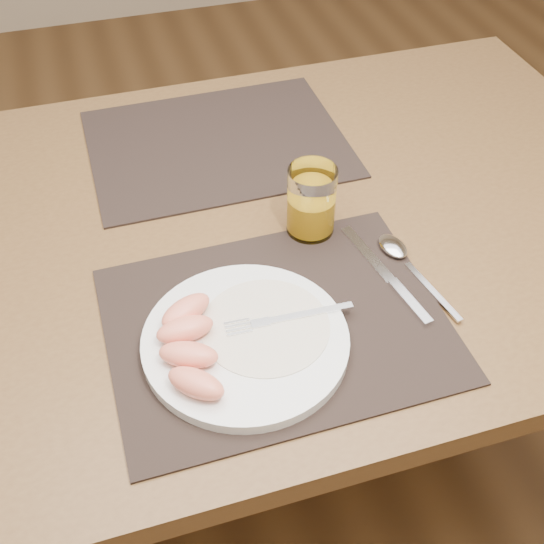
{
  "coord_description": "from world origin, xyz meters",
  "views": [
    {
      "loc": [
        -0.21,
        -0.8,
        1.45
      ],
      "look_at": [
        -0.01,
        -0.14,
        0.77
      ],
      "focal_mm": 45.0,
      "sensor_mm": 36.0,
      "label": 1
    }
  ],
  "objects_px": {
    "placemat_far": "(217,143)",
    "spoon": "(398,253)",
    "plate": "(246,341)",
    "fork": "(278,320)",
    "table": "(251,258)",
    "juice_glass": "(311,204)",
    "placemat_near": "(276,324)",
    "knife": "(392,281)"
  },
  "relations": [
    {
      "from": "plate",
      "to": "placemat_near",
      "type": "bearing_deg",
      "value": 26.34
    },
    {
      "from": "spoon",
      "to": "juice_glass",
      "type": "bearing_deg",
      "value": 137.93
    },
    {
      "from": "placemat_far",
      "to": "fork",
      "type": "xyz_separation_m",
      "value": [
        -0.03,
        -0.45,
        0.02
      ]
    },
    {
      "from": "placemat_far",
      "to": "fork",
      "type": "bearing_deg",
      "value": -93.38
    },
    {
      "from": "knife",
      "to": "placemat_far",
      "type": "bearing_deg",
      "value": 110.36
    },
    {
      "from": "plate",
      "to": "spoon",
      "type": "xyz_separation_m",
      "value": [
        0.26,
        0.1,
        -0.0
      ]
    },
    {
      "from": "table",
      "to": "juice_glass",
      "type": "xyz_separation_m",
      "value": [
        0.08,
        -0.05,
        0.14
      ]
    },
    {
      "from": "placemat_near",
      "to": "table",
      "type": "bearing_deg",
      "value": 83.49
    },
    {
      "from": "placemat_far",
      "to": "spoon",
      "type": "relative_size",
      "value": 2.34
    },
    {
      "from": "placemat_far",
      "to": "juice_glass",
      "type": "bearing_deg",
      "value": -73.34
    },
    {
      "from": "placemat_far",
      "to": "knife",
      "type": "bearing_deg",
      "value": -69.64
    },
    {
      "from": "placemat_far",
      "to": "spoon",
      "type": "xyz_separation_m",
      "value": [
        0.19,
        -0.37,
        0.01
      ]
    },
    {
      "from": "placemat_far",
      "to": "spoon",
      "type": "bearing_deg",
      "value": -63.01
    },
    {
      "from": "placemat_far",
      "to": "fork",
      "type": "distance_m",
      "value": 0.45
    },
    {
      "from": "placemat_near",
      "to": "juice_glass",
      "type": "relative_size",
      "value": 4.06
    },
    {
      "from": "placemat_near",
      "to": "juice_glass",
      "type": "xyz_separation_m",
      "value": [
        0.11,
        0.17,
        0.05
      ]
    },
    {
      "from": "plate",
      "to": "placemat_far",
      "type": "bearing_deg",
      "value": 80.74
    },
    {
      "from": "placemat_far",
      "to": "knife",
      "type": "relative_size",
      "value": 2.05
    },
    {
      "from": "placemat_near",
      "to": "spoon",
      "type": "distance_m",
      "value": 0.22
    },
    {
      "from": "table",
      "to": "placemat_near",
      "type": "bearing_deg",
      "value": -96.51
    },
    {
      "from": "table",
      "to": "knife",
      "type": "bearing_deg",
      "value": -51.57
    },
    {
      "from": "knife",
      "to": "spoon",
      "type": "distance_m",
      "value": 0.06
    },
    {
      "from": "plate",
      "to": "juice_glass",
      "type": "bearing_deg",
      "value": 50.96
    },
    {
      "from": "placemat_far",
      "to": "plate",
      "type": "xyz_separation_m",
      "value": [
        -0.08,
        -0.46,
        0.01
      ]
    },
    {
      "from": "fork",
      "to": "spoon",
      "type": "height_order",
      "value": "fork"
    },
    {
      "from": "knife",
      "to": "spoon",
      "type": "height_order",
      "value": "spoon"
    },
    {
      "from": "plate",
      "to": "fork",
      "type": "bearing_deg",
      "value": 16.5
    },
    {
      "from": "spoon",
      "to": "fork",
      "type": "bearing_deg",
      "value": -158.54
    },
    {
      "from": "placemat_far",
      "to": "plate",
      "type": "bearing_deg",
      "value": -99.26
    },
    {
      "from": "fork",
      "to": "juice_glass",
      "type": "height_order",
      "value": "juice_glass"
    },
    {
      "from": "table",
      "to": "placemat_near",
      "type": "xyz_separation_m",
      "value": [
        -0.03,
        -0.22,
        0.09
      ]
    },
    {
      "from": "knife",
      "to": "juice_glass",
      "type": "height_order",
      "value": "juice_glass"
    },
    {
      "from": "table",
      "to": "plate",
      "type": "height_order",
      "value": "plate"
    },
    {
      "from": "table",
      "to": "plate",
      "type": "bearing_deg",
      "value": -107.04
    },
    {
      "from": "fork",
      "to": "placemat_near",
      "type": "bearing_deg",
      "value": 85.99
    },
    {
      "from": "fork",
      "to": "plate",
      "type": "bearing_deg",
      "value": -163.5
    },
    {
      "from": "table",
      "to": "spoon",
      "type": "bearing_deg",
      "value": -38.0
    },
    {
      "from": "placemat_far",
      "to": "knife",
      "type": "height_order",
      "value": "knife"
    },
    {
      "from": "table",
      "to": "juice_glass",
      "type": "bearing_deg",
      "value": -32.01
    },
    {
      "from": "placemat_near",
      "to": "plate",
      "type": "relative_size",
      "value": 1.67
    },
    {
      "from": "placemat_far",
      "to": "spoon",
      "type": "distance_m",
      "value": 0.41
    },
    {
      "from": "table",
      "to": "knife",
      "type": "relative_size",
      "value": 6.38
    }
  ]
}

